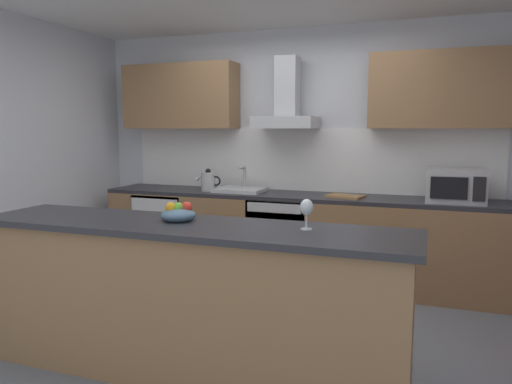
% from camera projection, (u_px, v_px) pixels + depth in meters
% --- Properties ---
extents(ground, '(5.62, 4.41, 0.02)m').
position_uv_depth(ground, '(245.00, 334.00, 3.71)').
color(ground, slate).
extents(wall_back, '(5.62, 0.12, 2.60)m').
position_uv_depth(wall_back, '(304.00, 153.00, 5.19)').
color(wall_back, silver).
rests_on(wall_back, ground).
extents(backsplash_tile, '(3.93, 0.02, 0.66)m').
position_uv_depth(backsplash_tile, '(302.00, 160.00, 5.13)').
color(backsplash_tile, white).
extents(counter_back, '(4.07, 0.60, 0.90)m').
position_uv_depth(counter_back, '(294.00, 238.00, 4.94)').
color(counter_back, olive).
rests_on(counter_back, ground).
extents(counter_island, '(2.78, 0.64, 0.98)m').
position_uv_depth(counter_island, '(188.00, 300.00, 3.01)').
color(counter_island, olive).
rests_on(counter_island, ground).
extents(upper_cabinets, '(4.01, 0.32, 0.70)m').
position_uv_depth(upper_cabinets, '(299.00, 94.00, 4.89)').
color(upper_cabinets, olive).
extents(oven, '(0.60, 0.62, 0.80)m').
position_uv_depth(oven, '(282.00, 236.00, 4.95)').
color(oven, slate).
rests_on(oven, ground).
extents(refrigerator, '(0.58, 0.60, 0.85)m').
position_uv_depth(refrigerator, '(168.00, 231.00, 5.40)').
color(refrigerator, white).
rests_on(refrigerator, ground).
extents(microwave, '(0.50, 0.38, 0.30)m').
position_uv_depth(microwave, '(455.00, 186.00, 4.31)').
color(microwave, '#B7BABC').
rests_on(microwave, counter_back).
extents(sink, '(0.50, 0.40, 0.26)m').
position_uv_depth(sink, '(240.00, 189.00, 5.06)').
color(sink, silver).
rests_on(sink, counter_back).
extents(kettle, '(0.29, 0.15, 0.24)m').
position_uv_depth(kettle, '(208.00, 181.00, 5.12)').
color(kettle, '#B7BABC').
rests_on(kettle, counter_back).
extents(range_hood, '(0.62, 0.45, 0.72)m').
position_uv_depth(range_hood, '(287.00, 106.00, 4.90)').
color(range_hood, '#B7BABC').
extents(wine_glass, '(0.08, 0.08, 0.18)m').
position_uv_depth(wine_glass, '(307.00, 208.00, 2.76)').
color(wine_glass, silver).
rests_on(wine_glass, counter_island).
extents(fruit_bowl, '(0.22, 0.22, 0.13)m').
position_uv_depth(fruit_bowl, '(178.00, 214.00, 3.04)').
color(fruit_bowl, slate).
rests_on(fruit_bowl, counter_island).
extents(chopping_board, '(0.39, 0.30, 0.02)m').
position_uv_depth(chopping_board, '(345.00, 196.00, 4.66)').
color(chopping_board, '#9E7247').
rests_on(chopping_board, counter_back).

